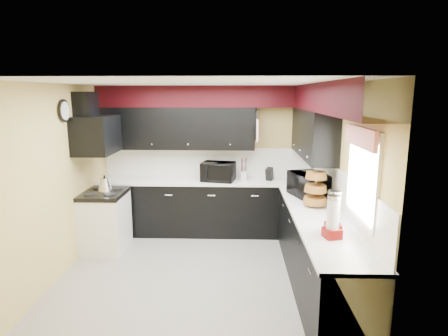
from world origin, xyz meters
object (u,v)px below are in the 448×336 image
(toaster_oven, at_px, (218,172))
(utensil_crock, at_px, (244,176))
(microwave, at_px, (309,185))
(kettle, at_px, (105,184))
(knife_block, at_px, (269,174))

(toaster_oven, height_order, utensil_crock, toaster_oven)
(microwave, relative_size, kettle, 2.84)
(knife_block, bearing_deg, toaster_oven, -151.82)
(microwave, xyz_separation_m, knife_block, (-0.47, 0.99, -0.06))
(knife_block, relative_size, kettle, 0.99)
(toaster_oven, height_order, knife_block, toaster_oven)
(toaster_oven, distance_m, kettle, 1.81)
(microwave, height_order, kettle, microwave)
(kettle, bearing_deg, utensil_crock, 17.87)
(microwave, bearing_deg, kettle, 65.49)
(toaster_oven, xyz_separation_m, utensil_crock, (0.43, 0.07, -0.08))
(toaster_oven, bearing_deg, utensil_crock, 20.62)
(utensil_crock, bearing_deg, toaster_oven, -171.36)
(kettle, bearing_deg, microwave, -6.01)
(knife_block, bearing_deg, microwave, -39.67)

